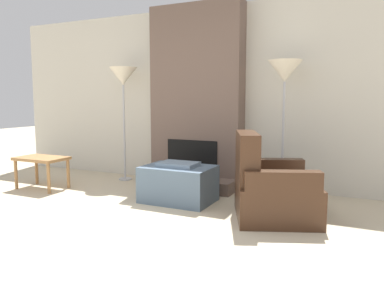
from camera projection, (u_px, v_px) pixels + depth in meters
ground_plane at (57, 252)px, 3.10m from camera, size 24.00×24.00×0.00m
wall_back at (202, 97)px, 5.61m from camera, size 6.92×0.06×2.60m
fireplace at (196, 103)px, 5.43m from camera, size 1.38×0.67×2.60m
ottoman at (178, 183)px, 4.62m from camera, size 0.85×0.60×0.49m
armchair at (269, 192)px, 3.99m from camera, size 1.10×1.14×0.92m
side_table at (42, 162)px, 5.28m from camera, size 0.70×0.44×0.45m
floor_lamp_left at (123, 79)px, 5.73m from camera, size 0.42×0.42×1.75m
floor_lamp_right at (285, 75)px, 4.69m from camera, size 0.42×0.42×1.75m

